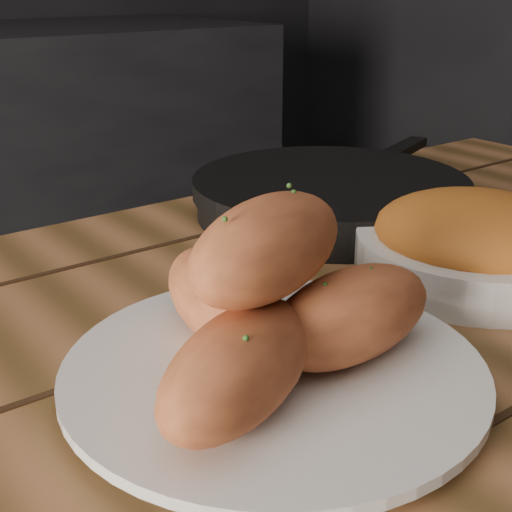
{
  "coord_description": "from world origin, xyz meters",
  "views": [
    {
      "loc": [
        0.27,
        0.02,
        1.01
      ],
      "look_at": [
        0.54,
        0.36,
        0.84
      ],
      "focal_mm": 50.0,
      "sensor_mm": 36.0,
      "label": 1
    }
  ],
  "objects_px": {
    "plate": "(274,374)",
    "bread_rolls": "(271,306)",
    "bowl": "(475,242)",
    "skillet": "(331,195)",
    "table": "(337,490)"
  },
  "relations": [
    {
      "from": "table",
      "to": "bread_rolls",
      "type": "height_order",
      "value": "bread_rolls"
    },
    {
      "from": "table",
      "to": "skillet",
      "type": "relative_size",
      "value": 3.26
    },
    {
      "from": "plate",
      "to": "bread_rolls",
      "type": "distance_m",
      "value": 0.05
    },
    {
      "from": "bread_rolls",
      "to": "bowl",
      "type": "distance_m",
      "value": 0.28
    },
    {
      "from": "plate",
      "to": "bread_rolls",
      "type": "xyz_separation_m",
      "value": [
        -0.01,
        -0.0,
        0.05
      ]
    },
    {
      "from": "skillet",
      "to": "bowl",
      "type": "xyz_separation_m",
      "value": [
        -0.02,
        -0.22,
        0.01
      ]
    },
    {
      "from": "table",
      "to": "skillet",
      "type": "bearing_deg",
      "value": 49.02
    },
    {
      "from": "bread_rolls",
      "to": "skillet",
      "type": "bearing_deg",
      "value": 41.56
    },
    {
      "from": "bowl",
      "to": "bread_rolls",
      "type": "bearing_deg",
      "value": -171.21
    },
    {
      "from": "plate",
      "to": "skillet",
      "type": "distance_m",
      "value": 0.38
    },
    {
      "from": "bowl",
      "to": "skillet",
      "type": "bearing_deg",
      "value": 84.92
    },
    {
      "from": "skillet",
      "to": "bread_rolls",
      "type": "bearing_deg",
      "value": -138.44
    },
    {
      "from": "bread_rolls",
      "to": "bowl",
      "type": "xyz_separation_m",
      "value": [
        0.27,
        0.04,
        -0.03
      ]
    },
    {
      "from": "table",
      "to": "bread_rolls",
      "type": "distance_m",
      "value": 0.18
    },
    {
      "from": "plate",
      "to": "skillet",
      "type": "xyz_separation_m",
      "value": [
        0.29,
        0.26,
        0.01
      ]
    }
  ]
}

